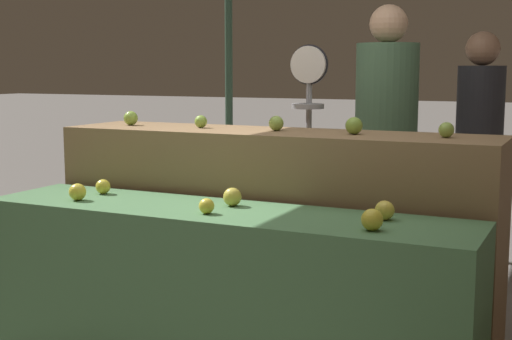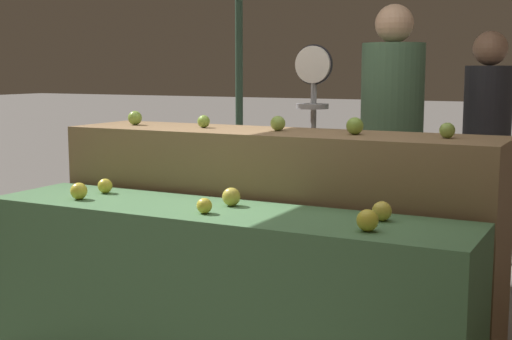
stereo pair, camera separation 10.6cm
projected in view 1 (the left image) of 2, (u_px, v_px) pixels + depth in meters
display_counter_front at (221, 290)px, 3.35m from camera, size 2.38×0.55×0.77m
display_counter_back at (273, 231)px, 3.87m from camera, size 2.38×0.55×1.09m
apple_front_0 at (78, 192)px, 3.53m from camera, size 0.09×0.09×0.09m
apple_front_1 at (207, 206)px, 3.20m from camera, size 0.07×0.07×0.07m
apple_front_2 at (372, 220)px, 2.86m from camera, size 0.09×0.09×0.09m
apple_front_3 at (103, 187)px, 3.71m from camera, size 0.08×0.08×0.08m
apple_front_4 at (232, 197)px, 3.38m from camera, size 0.09×0.09×0.09m
apple_front_5 at (385, 210)px, 3.07m from camera, size 0.09×0.09×0.09m
apple_back_0 at (131, 118)px, 4.17m from camera, size 0.08×0.08×0.08m
apple_back_1 at (201, 122)px, 3.99m from camera, size 0.07×0.07×0.07m
apple_back_2 at (276, 123)px, 3.79m from camera, size 0.08×0.08×0.08m
apple_back_3 at (354, 126)px, 3.58m from camera, size 0.09×0.09×0.09m
apple_back_4 at (446, 130)px, 3.41m from camera, size 0.07×0.07×0.07m
produce_scale at (308, 118)px, 4.40m from camera, size 0.24×0.20×1.57m
person_vendor_at_scale at (386, 128)px, 4.53m from camera, size 0.41×0.41×1.82m
person_customer_left at (479, 138)px, 4.64m from camera, size 0.39×0.39×1.66m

